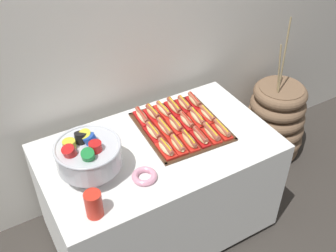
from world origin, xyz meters
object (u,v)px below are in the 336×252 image
at_px(hot_dog_16, 184,104).
at_px(hot_dog_2, 189,140).
at_px(hot_dog_9, 187,121).
at_px(floor_vase, 274,122).
at_px(cup_stack, 94,204).
at_px(hot_dog_1, 178,145).
at_px(hot_dog_6, 153,132).
at_px(hot_dog_11, 208,115).
at_px(hot_dog_13, 153,113).
at_px(serving_tray, 181,127).
at_px(hot_dog_3, 200,137).
at_px(hot_dog_15, 174,107).
at_px(hot_dog_0, 166,148).
at_px(hot_dog_4, 211,133).
at_px(hot_dog_12, 142,117).
at_px(donut, 144,176).
at_px(hot_dog_14, 164,110).
at_px(hot_dog_7, 165,128).
at_px(punch_bowl, 88,154).
at_px(hot_dog_8, 176,125).
at_px(hot_dog_10, 197,118).
at_px(hot_dog_17, 194,101).
at_px(hot_dog_5, 222,129).
at_px(buffet_table, 159,187).

bearing_deg(hot_dog_16, hot_dog_2, -117.37).
xyz_separation_m(hot_dog_9, hot_dog_16, (0.08, 0.16, -0.00)).
bearing_deg(floor_vase, hot_dog_16, 179.32).
bearing_deg(hot_dog_2, cup_stack, -162.97).
distance_m(hot_dog_1, hot_dog_6, 0.18).
xyz_separation_m(hot_dog_6, cup_stack, (-0.52, -0.38, 0.04)).
bearing_deg(hot_dog_11, hot_dog_13, 148.26).
xyz_separation_m(serving_tray, hot_dog_13, (-0.10, 0.17, 0.03)).
relative_size(hot_dog_3, hot_dog_15, 0.88).
distance_m(hot_dog_0, cup_stack, 0.56).
height_order(hot_dog_2, hot_dog_4, hot_dog_2).
distance_m(serving_tray, hot_dog_16, 0.20).
relative_size(hot_dog_12, hot_dog_15, 0.95).
relative_size(hot_dog_13, donut, 1.12).
xyz_separation_m(hot_dog_14, donut, (-0.36, -0.44, -0.02)).
bearing_deg(hot_dog_4, hot_dog_7, 140.82).
xyz_separation_m(hot_dog_3, punch_bowl, (-0.66, 0.06, 0.11)).
bearing_deg(hot_dog_8, hot_dog_2, -92.93).
xyz_separation_m(hot_dog_8, hot_dog_16, (0.16, 0.16, -0.00)).
distance_m(hot_dog_11, hot_dog_13, 0.34).
xyz_separation_m(hot_dog_8, hot_dog_12, (-0.14, 0.17, 0.00)).
bearing_deg(hot_dog_10, hot_dog_17, 62.63).
xyz_separation_m(punch_bowl, cup_stack, (-0.08, -0.26, -0.07)).
bearing_deg(floor_vase, hot_dog_0, -165.46).
xyz_separation_m(serving_tray, hot_dog_15, (0.05, 0.16, 0.03)).
relative_size(hot_dog_1, hot_dog_15, 0.86).
distance_m(cup_stack, donut, 0.34).
height_order(hot_dog_2, cup_stack, cup_stack).
height_order(punch_bowl, donut, punch_bowl).
height_order(hot_dog_14, punch_bowl, punch_bowl).
relative_size(serving_tray, hot_dog_2, 3.23).
height_order(hot_dog_7, hot_dog_17, hot_dog_17).
xyz_separation_m(hot_dog_9, hot_dog_17, (0.16, 0.16, 0.00)).
bearing_deg(hot_dog_5, hot_dog_8, 140.82).
bearing_deg(hot_dog_13, hot_dog_0, -105.73).
bearing_deg(cup_stack, hot_dog_0, 22.31).
relative_size(hot_dog_4, hot_dog_6, 1.01).
distance_m(buffet_table, hot_dog_10, 0.51).
distance_m(hot_dog_13, hot_dog_17, 0.30).
height_order(hot_dog_15, hot_dog_16, hot_dog_15).
height_order(hot_dog_12, cup_stack, cup_stack).
relative_size(hot_dog_14, donut, 1.30).
relative_size(hot_dog_16, punch_bowl, 0.47).
relative_size(hot_dog_12, hot_dog_14, 1.01).
bearing_deg(floor_vase, hot_dog_4, -159.91).
distance_m(floor_vase, hot_dog_8, 1.13).
bearing_deg(hot_dog_15, hot_dog_11, -50.65).
height_order(floor_vase, hot_dog_11, floor_vase).
distance_m(hot_dog_9, cup_stack, 0.83).
xyz_separation_m(hot_dog_8, donut, (-0.36, -0.27, -0.02)).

